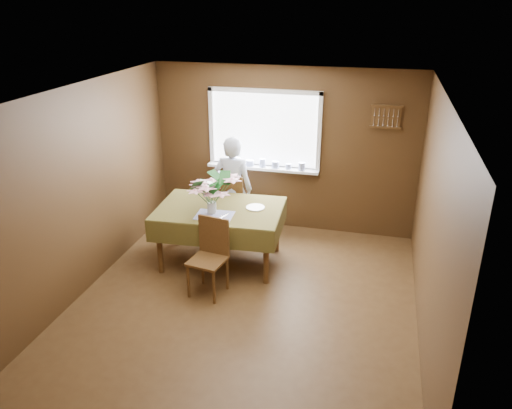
% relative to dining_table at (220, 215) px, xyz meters
% --- Properties ---
extents(floor, '(4.50, 4.50, 0.00)m').
position_rel_dining_table_xyz_m(floor, '(0.59, -0.89, -0.71)').
color(floor, '#4B3219').
rests_on(floor, ground).
extents(ceiling, '(4.50, 4.50, 0.00)m').
position_rel_dining_table_xyz_m(ceiling, '(0.59, -0.89, 1.79)').
color(ceiling, white).
rests_on(ceiling, wall_back).
extents(wall_back, '(4.00, 0.00, 4.00)m').
position_rel_dining_table_xyz_m(wall_back, '(0.59, 1.36, 0.54)').
color(wall_back, brown).
rests_on(wall_back, floor).
extents(wall_front, '(4.00, 0.00, 4.00)m').
position_rel_dining_table_xyz_m(wall_front, '(0.59, -3.14, 0.54)').
color(wall_front, brown).
rests_on(wall_front, floor).
extents(wall_left, '(0.00, 4.50, 4.50)m').
position_rel_dining_table_xyz_m(wall_left, '(-1.41, -0.89, 0.54)').
color(wall_left, brown).
rests_on(wall_left, floor).
extents(wall_right, '(0.00, 4.50, 4.50)m').
position_rel_dining_table_xyz_m(wall_right, '(2.59, -0.89, 0.54)').
color(wall_right, brown).
rests_on(wall_right, floor).
extents(window_assembly, '(1.72, 0.20, 1.22)m').
position_rel_dining_table_xyz_m(window_assembly, '(0.29, 1.31, 0.64)').
color(window_assembly, white).
rests_on(window_assembly, wall_back).
extents(spoon_rack, '(0.44, 0.05, 0.33)m').
position_rel_dining_table_xyz_m(spoon_rack, '(2.04, 1.33, 1.14)').
color(spoon_rack, brown).
rests_on(spoon_rack, wall_back).
extents(dining_table, '(1.72, 1.23, 0.81)m').
position_rel_dining_table_xyz_m(dining_table, '(0.00, 0.00, 0.00)').
color(dining_table, brown).
rests_on(dining_table, floor).
extents(chair_far, '(0.44, 0.44, 1.01)m').
position_rel_dining_table_xyz_m(chair_far, '(-0.09, 0.79, -0.16)').
color(chair_far, brown).
rests_on(chair_far, floor).
extents(chair_near, '(0.47, 0.47, 0.95)m').
position_rel_dining_table_xyz_m(chair_near, '(0.11, -0.73, -0.19)').
color(chair_near, brown).
rests_on(chair_near, floor).
extents(seated_woman, '(0.59, 0.39, 1.58)m').
position_rel_dining_table_xyz_m(seated_woman, '(-0.05, 0.76, 0.08)').
color(seated_woman, white).
rests_on(seated_woman, floor).
extents(flower_bouquet, '(0.60, 0.60, 0.52)m').
position_rel_dining_table_xyz_m(flower_bouquet, '(-0.04, -0.18, 0.43)').
color(flower_bouquet, white).
rests_on(flower_bouquet, dining_table).
extents(side_plate, '(0.32, 0.32, 0.01)m').
position_rel_dining_table_xyz_m(side_plate, '(0.46, 0.11, 0.11)').
color(side_plate, white).
rests_on(side_plate, dining_table).
extents(table_knife, '(0.09, 0.20, 0.00)m').
position_rel_dining_table_xyz_m(table_knife, '(0.14, -0.27, 0.11)').
color(table_knife, silver).
rests_on(table_knife, dining_table).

